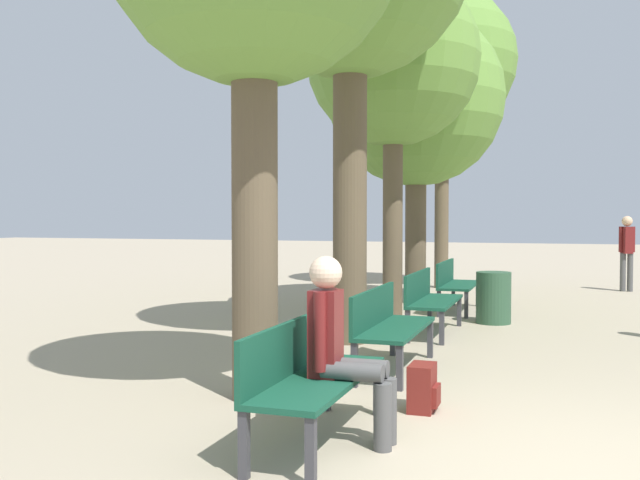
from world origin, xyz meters
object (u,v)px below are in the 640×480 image
bench_row_3 (454,281)px  backpack (423,388)px  tree_row_4 (442,63)px  bench_row_0 (308,371)px  tree_row_2 (393,62)px  tree_row_3 (416,100)px  bench_row_2 (429,297)px  person_seated (342,344)px  pedestrian_mid (627,248)px  bench_row_1 (387,322)px  trash_bin (493,298)px

bench_row_3 → backpack: size_ratio=4.43×
tree_row_4 → bench_row_0: bearing=-85.8°
tree_row_2 → tree_row_4: (0.00, 4.94, 0.98)m
tree_row_3 → tree_row_4: bearing=90.0°
bench_row_2 → person_seated: size_ratio=1.30×
tree_row_3 → pedestrian_mid: 5.94m
tree_row_3 → pedestrian_mid: size_ratio=3.33×
tree_row_2 → pedestrian_mid: (3.89, 5.42, -3.12)m
bench_row_2 → tree_row_4: size_ratio=0.26×
bench_row_2 → pedestrian_mid: (3.06, 6.86, 0.42)m
bench_row_0 → bench_row_2: 4.92m
tree_row_3 → person_seated: 8.84m
tree_row_2 → backpack: tree_row_2 is taller
bench_row_1 → tree_row_2: 5.34m
bench_row_0 → tree_row_4: 12.21m
bench_row_1 → tree_row_3: bearing=98.1°
tree_row_3 → bench_row_2: bearing=-76.1°
bench_row_1 → tree_row_4: 9.97m
person_seated → pedestrian_mid: (2.82, 11.74, 0.22)m
bench_row_3 → person_seated: size_ratio=1.30×
tree_row_3 → pedestrian_mid: (3.89, 3.51, -2.81)m
bench_row_1 → pedestrian_mid: size_ratio=1.06×
bench_row_2 → tree_row_4: 7.87m
tree_row_3 → backpack: bearing=-78.5°
bench_row_0 → bench_row_2: size_ratio=1.00×
bench_row_0 → tree_row_2: size_ratio=0.31×
tree_row_4 → person_seated: 12.11m
tree_row_3 → trash_bin: tree_row_3 is taller
trash_bin → backpack: bearing=-91.4°
tree_row_3 → pedestrian_mid: tree_row_3 is taller
bench_row_2 → bench_row_1: bearing=-90.0°
bench_row_2 → tree_row_2: bearing=119.9°
person_seated → backpack: 1.19m
person_seated → bench_row_1: bearing=95.6°
bench_row_2 → bench_row_3: bearing=90.0°
bench_row_3 → person_seated: (0.24, -7.34, 0.20)m
bench_row_0 → tree_row_4: (-0.83, 11.31, 4.52)m
pedestrian_mid → tree_row_3: bearing=-137.9°
bench_row_2 → tree_row_2: (-0.83, 1.44, 3.54)m
tree_row_2 → tree_row_3: bearing=90.0°
bench_row_1 → backpack: bench_row_1 is taller
bench_row_0 → tree_row_2: tree_row_2 is taller
tree_row_3 → backpack: (1.47, -7.23, -3.55)m
bench_row_1 → pedestrian_mid: 9.82m
tree_row_3 → person_seated: tree_row_3 is taller
tree_row_3 → tree_row_4: size_ratio=0.80×
tree_row_4 → trash_bin: tree_row_4 is taller
bench_row_1 → bench_row_0: bearing=-90.0°
bench_row_2 → tree_row_3: size_ratio=0.32×
bench_row_2 → bench_row_3: size_ratio=1.00×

